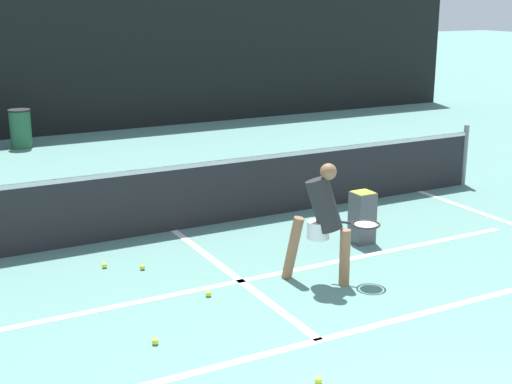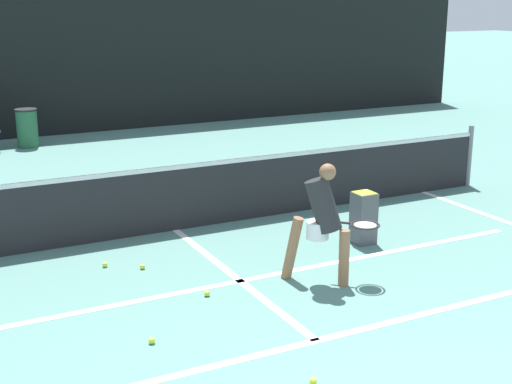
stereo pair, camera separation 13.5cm
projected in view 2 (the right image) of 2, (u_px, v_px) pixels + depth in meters
court_baseline_near at (316, 341)px, 6.92m from camera, size 11.00×0.10×0.01m
court_service_line at (240, 281)px, 8.38m from camera, size 8.25×0.10×0.01m
court_center_mark at (232, 275)px, 8.57m from camera, size 0.10×3.82×0.01m
court_sideline_right at (508, 222)px, 10.54m from camera, size 0.10×4.82×0.01m
net at (174, 196)px, 10.07m from camera, size 11.09×0.09×1.07m
fence_back at (50, 69)px, 16.76m from camera, size 24.00×0.06×3.19m
player_practicing at (322, 219)px, 8.14m from camera, size 1.09×0.82×1.44m
tennis_ball_scattered_0 at (152, 341)px, 6.86m from camera, size 0.07×0.07×0.07m
tennis_ball_scattered_1 at (313, 381)px, 6.14m from camera, size 0.07×0.07×0.07m
tennis_ball_scattered_2 at (207, 293)px, 7.95m from camera, size 0.07×0.07×0.07m
tennis_ball_scattered_6 at (105, 265)px, 8.80m from camera, size 0.07×0.07×0.07m
tennis_ball_scattered_8 at (142, 267)px, 8.74m from camera, size 0.07×0.07×0.07m
ball_hopper at (364, 217)px, 9.59m from camera, size 0.28×0.28×0.71m
trash_bin at (27, 128)px, 15.72m from camera, size 0.48×0.48×0.85m
parked_car at (87, 88)px, 21.30m from camera, size 1.70×4.48×1.40m
tree_west at (261, 1)px, 23.81m from camera, size 3.05×3.05×3.57m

